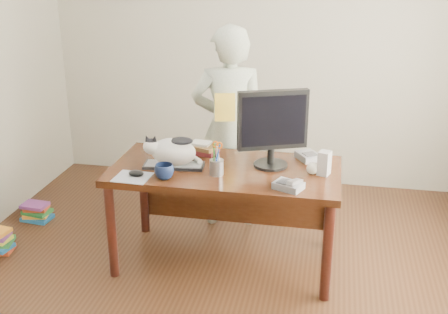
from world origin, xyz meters
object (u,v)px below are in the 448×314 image
at_px(monitor, 273,125).
at_px(mouse, 136,173).
at_px(calculator, 308,156).
at_px(speaker, 324,163).
at_px(keyboard, 174,165).
at_px(person, 229,128).
at_px(book_pile_b, 37,212).
at_px(pen_cup, 217,165).
at_px(book_stack, 202,148).
at_px(cat, 171,151).
at_px(desk, 227,183).
at_px(baseball, 313,168).
at_px(coffee_mug, 164,172).
at_px(phone, 289,185).

xyz_separation_m(monitor, mouse, (-0.87, -0.35, -0.29)).
bearing_deg(calculator, speaker, -98.43).
relative_size(keyboard, speaker, 2.61).
height_order(person, book_pile_b, person).
bearing_deg(pen_cup, speaker, 11.06).
xyz_separation_m(keyboard, monitor, (0.67, 0.13, 0.30)).
height_order(mouse, book_stack, book_stack).
bearing_deg(cat, desk, 13.87).
relative_size(desk, mouse, 14.73).
relative_size(speaker, baseball, 2.04).
bearing_deg(calculator, monitor, -173.59).
relative_size(keyboard, book_stack, 1.72).
distance_m(pen_cup, baseball, 0.65).
xyz_separation_m(person, book_pile_b, (-1.62, -0.31, -0.76)).
bearing_deg(mouse, cat, 52.29).
height_order(baseball, calculator, baseball).
height_order(cat, person, person).
bearing_deg(cat, person, 63.44).
height_order(desk, coffee_mug, coffee_mug).
relative_size(desk, cat, 3.88).
height_order(desk, keyboard, keyboard).
bearing_deg(mouse, phone, 2.28).
distance_m(cat, monitor, 0.73).
relative_size(pen_cup, person, 0.15).
bearing_deg(person, keyboard, 58.10).
xyz_separation_m(pen_cup, phone, (0.50, -0.15, -0.04)).
bearing_deg(coffee_mug, desk, 43.80).
distance_m(calculator, person, 0.76).
distance_m(cat, baseball, 0.98).
bearing_deg(monitor, speaker, -33.11).
bearing_deg(speaker, person, 158.31).
xyz_separation_m(phone, baseball, (0.13, 0.29, 0.01)).
bearing_deg(pen_cup, desk, 80.58).
xyz_separation_m(baseball, calculator, (-0.04, 0.27, -0.02)).
height_order(pen_cup, coffee_mug, pen_cup).
bearing_deg(mouse, book_pile_b, 154.25).
bearing_deg(speaker, baseball, -160.27).
bearing_deg(speaker, keyboard, -158.43).
height_order(desk, baseball, baseball).
relative_size(speaker, person, 0.10).
relative_size(phone, speaker, 1.28).
xyz_separation_m(monitor, phone, (0.16, -0.36, -0.29)).
bearing_deg(pen_cup, cat, 167.39).
relative_size(baseball, calculator, 0.37).
distance_m(keyboard, cat, 0.11).
distance_m(desk, cat, 0.48).
relative_size(phone, baseball, 2.61).
relative_size(coffee_mug, book_pile_b, 0.50).
xyz_separation_m(pen_cup, speaker, (0.71, 0.14, 0.02)).
distance_m(monitor, pen_cup, 0.48).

